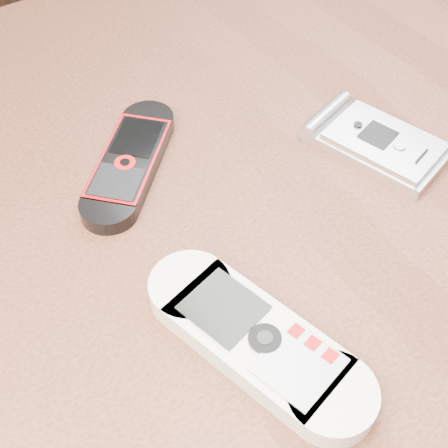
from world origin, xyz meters
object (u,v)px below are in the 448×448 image
Objects in this scene: table at (219,311)px; nokia_black_red at (130,162)px; nokia_white at (256,340)px; motorola_razr at (380,143)px.

nokia_black_red reaches higher than table.
nokia_white is 0.22m from motorola_razr.
table is 0.20m from motorola_razr.
nokia_white is 1.46× the size of motorola_razr.
nokia_black_red is at bearing 72.12° from nokia_white.
nokia_black_red is (0.01, 0.19, -0.00)m from nokia_white.
table is 8.09× the size of nokia_black_red.
motorola_razr is (0.16, 0.01, 0.11)m from table.
motorola_razr is at bearing 11.17° from nokia_white.
nokia_white reaches higher than nokia_black_red.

